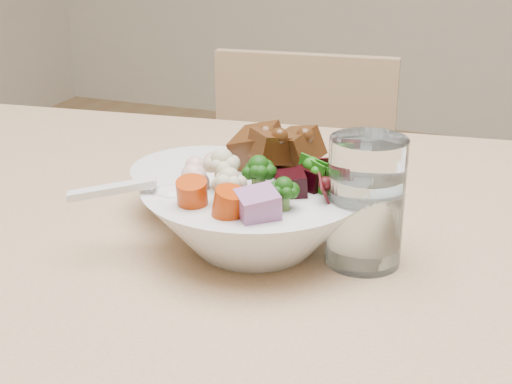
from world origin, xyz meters
TOP-DOWN VIEW (x-y plane):
  - dining_table at (0.07, -0.08)m, footprint 1.79×1.14m
  - chair_far at (-0.29, 0.60)m, footprint 0.43×0.43m
  - food_bowl at (-0.12, -0.07)m, footprint 0.23×0.23m
  - soup_spoon at (-0.20, -0.12)m, footprint 0.13×0.08m
  - water_glass at (-0.00, -0.06)m, footprint 0.07×0.07m
  - side_bowl at (-0.21, -0.00)m, footprint 0.16×0.16m

SIDE VIEW (x-z plane):
  - chair_far at x=-0.29m, z-range 0.05..0.89m
  - dining_table at x=0.07m, z-range 0.31..1.11m
  - side_bowl at x=-0.21m, z-range 0.79..0.84m
  - food_bowl at x=-0.12m, z-range 0.77..0.89m
  - water_glass at x=0.00m, z-range 0.79..0.91m
  - soup_spoon at x=-0.20m, z-range 0.85..0.87m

